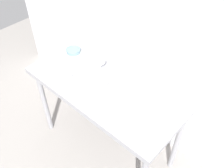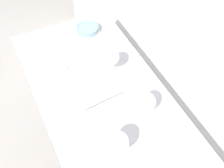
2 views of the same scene
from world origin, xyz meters
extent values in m
plane|color=gray|center=(0.00, 0.00, 0.00)|extent=(6.00, 6.00, 0.00)
cube|color=silver|center=(0.00, 0.49, 1.30)|extent=(3.80, 0.04, 2.60)
cube|color=gray|center=(0.00, 0.00, 0.88)|extent=(1.40, 0.64, 0.04)
cube|color=gray|center=(0.00, -0.33, 0.88)|extent=(1.40, 0.01, 0.05)
cylinder|color=gray|center=(-0.64, -0.26, 0.43)|extent=(0.05, 0.05, 0.86)
cylinder|color=gray|center=(-0.64, 0.26, 0.43)|extent=(0.05, 0.05, 0.86)
cylinder|color=gray|center=(0.64, 0.26, 0.43)|extent=(0.05, 0.05, 0.86)
cylinder|color=white|center=(0.32, -0.09, 0.90)|extent=(0.07, 0.07, 0.00)
cylinder|color=white|center=(0.32, -0.09, 0.94)|extent=(0.01, 0.01, 0.08)
sphere|color=white|center=(0.32, -0.09, 1.02)|extent=(0.10, 0.10, 0.10)
cylinder|color=maroon|center=(0.32, -0.09, 1.01)|extent=(0.07, 0.07, 0.03)
cylinder|color=white|center=(-0.16, 0.10, 0.90)|extent=(0.07, 0.07, 0.00)
cylinder|color=white|center=(-0.16, 0.10, 0.95)|extent=(0.01, 0.01, 0.08)
sphere|color=white|center=(-0.16, 0.10, 1.03)|extent=(0.09, 0.09, 0.09)
cylinder|color=maroon|center=(-0.16, 0.10, 1.01)|extent=(0.07, 0.07, 0.02)
cylinder|color=white|center=(-0.27, -0.14, 0.90)|extent=(0.07, 0.07, 0.00)
cylinder|color=white|center=(-0.27, -0.14, 0.95)|extent=(0.01, 0.01, 0.09)
sphere|color=white|center=(-0.27, -0.14, 1.03)|extent=(0.08, 0.08, 0.08)
cylinder|color=maroon|center=(-0.27, -0.14, 1.01)|extent=(0.06, 0.06, 0.03)
cylinder|color=white|center=(0.18, 0.12, 0.90)|extent=(0.08, 0.08, 0.00)
cylinder|color=white|center=(0.18, 0.12, 0.94)|extent=(0.01, 0.01, 0.07)
sphere|color=white|center=(0.18, 0.12, 1.02)|extent=(0.10, 0.10, 0.10)
cylinder|color=maroon|center=(0.18, 0.12, 1.00)|extent=(0.07, 0.07, 0.02)
cube|color=white|center=(-0.06, -0.02, 0.90)|extent=(0.17, 0.24, 0.01)
cube|color=white|center=(0.09, 0.00, 0.90)|extent=(0.17, 0.24, 0.01)
cube|color=#3F3F47|center=(0.01, -0.01, 0.90)|extent=(0.03, 0.22, 0.01)
cube|color=white|center=(0.45, 0.04, 0.90)|extent=(0.29, 0.33, 0.00)
cube|color=white|center=(-0.39, -0.04, 0.90)|extent=(0.26, 0.27, 0.00)
cylinder|color=beige|center=(-0.54, 0.12, 0.90)|extent=(0.15, 0.15, 0.01)
cylinder|color=slate|center=(-0.54, 0.12, 0.92)|extent=(0.13, 0.13, 0.04)
torus|color=slate|center=(-0.54, 0.12, 0.94)|extent=(0.14, 0.14, 0.01)
camera|label=1|loc=(1.08, -1.10, 2.38)|focal=40.56mm
camera|label=2|loc=(0.92, -0.40, 2.15)|focal=49.59mm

